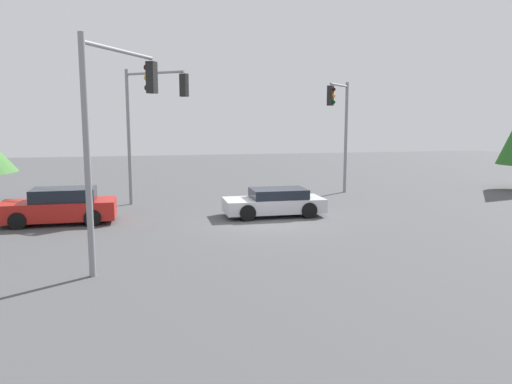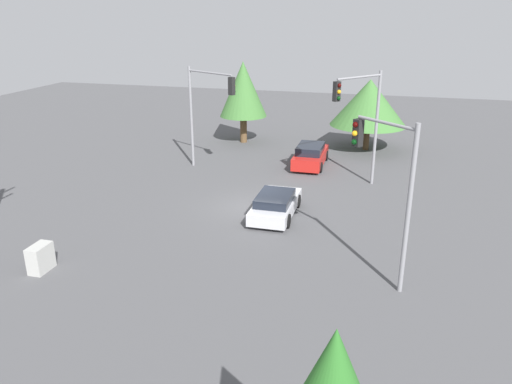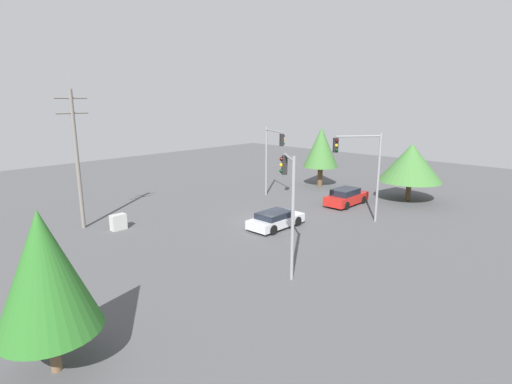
{
  "view_description": "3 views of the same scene",
  "coord_description": "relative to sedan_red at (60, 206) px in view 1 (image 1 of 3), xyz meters",
  "views": [
    {
      "loc": [
        4.94,
        20.2,
        4.36
      ],
      "look_at": [
        0.7,
        1.02,
        1.45
      ],
      "focal_mm": 35.0,
      "sensor_mm": 36.0,
      "label": 1
    },
    {
      "loc": [
        -23.83,
        -6.43,
        10.01
      ],
      "look_at": [
        -1.8,
        -0.53,
        1.63
      ],
      "focal_mm": 35.0,
      "sensor_mm": 36.0,
      "label": 2
    },
    {
      "loc": [
        -21.79,
        -19.26,
        9.12
      ],
      "look_at": [
        -0.3,
        1.05,
        2.24
      ],
      "focal_mm": 28.0,
      "sensor_mm": 36.0,
      "label": 3
    }
  ],
  "objects": [
    {
      "name": "sedan_red",
      "position": [
        0.0,
        0.0,
        0.0
      ],
      "size": [
        4.58,
        1.98,
        1.48
      ],
      "rotation": [
        0.0,
        0.0,
        -1.57
      ],
      "color": "red",
      "rests_on": "ground_plane"
    },
    {
      "name": "traffic_signal_aux",
      "position": [
        -14.39,
        -5.02,
        3.62
      ],
      "size": [
        2.11,
        2.37,
        6.44
      ],
      "rotation": [
        0.0,
        0.0,
        0.85
      ],
      "color": "gray",
      "rests_on": "ground_plane"
    },
    {
      "name": "traffic_signal_cross",
      "position": [
        -3.81,
        -3.4,
        3.88
      ],
      "size": [
        2.96,
        2.45,
        6.76
      ],
      "rotation": [
        0.0,
        0.0,
        2.46
      ],
      "color": "gray",
      "rests_on": "ground_plane"
    },
    {
      "name": "ground_plane",
      "position": [
        -8.52,
        1.58,
        -0.72
      ],
      "size": [
        80.0,
        80.0,
        0.0
      ],
      "primitive_type": "plane",
      "color": "#4C4C4F"
    },
    {
      "name": "traffic_signal_main",
      "position": [
        -2.74,
        6.33,
        3.8
      ],
      "size": [
        2.12,
        3.72,
        6.59
      ],
      "rotation": [
        0.0,
        0.0,
        4.22
      ],
      "color": "gray",
      "rests_on": "ground_plane"
    },
    {
      "name": "sedan_silver",
      "position": [
        -9.18,
        0.33,
        -0.1
      ],
      "size": [
        4.45,
        2.03,
        1.23
      ],
      "rotation": [
        0.0,
        0.0,
        -1.57
      ],
      "color": "silver",
      "rests_on": "ground_plane"
    }
  ]
}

